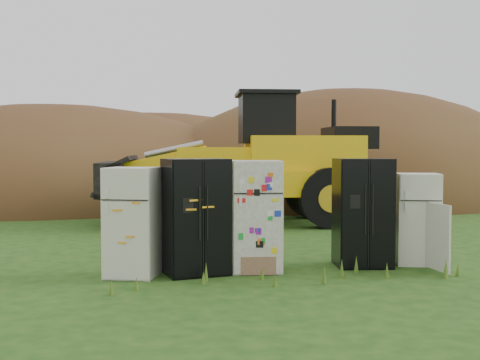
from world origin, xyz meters
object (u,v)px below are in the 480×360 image
Objects in this scene: fridge_black_side at (196,216)px; fridge_black_right at (363,212)px; wheel_loader at (233,158)px; fridge_leftmost at (132,222)px; fridge_open_door at (417,219)px; fridge_sticker at (256,216)px.

fridge_black_right is at bearing -8.02° from fridge_black_side.
wheel_loader reaches higher than fridge_black_right.
fridge_leftmost is 1.09× the size of fridge_open_door.
wheel_loader is at bearing 64.22° from fridge_black_side.
wheel_loader reaches higher than fridge_sticker.
fridge_sticker is 1.87m from fridge_black_right.
fridge_open_door is at bearing 7.40° from fridge_sticker.
fridge_black_side reaches higher than fridge_open_door.
fridge_sticker reaches higher than fridge_open_door.
wheel_loader reaches higher than fridge_leftmost.
fridge_black_side is 2.87m from fridge_black_right.
fridge_sticker is at bearing -161.19° from fridge_open_door.
wheel_loader reaches higher than fridge_open_door.
fridge_black_side is at bearing -169.48° from fridge_black_right.
wheel_loader is at bearing 126.79° from fridge_open_door.
fridge_sticker is at bearing -90.65° from wheel_loader.
wheel_loader is at bearing 85.29° from fridge_leftmost.
fridge_black_side is 6.57m from wheel_loader.
wheel_loader is (2.85, 6.21, 0.90)m from fridge_leftmost.
fridge_sticker is (0.99, 0.04, -0.02)m from fridge_black_side.
fridge_black_side is (0.99, -0.03, 0.07)m from fridge_leftmost.
fridge_black_side is 0.99m from fridge_sticker.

